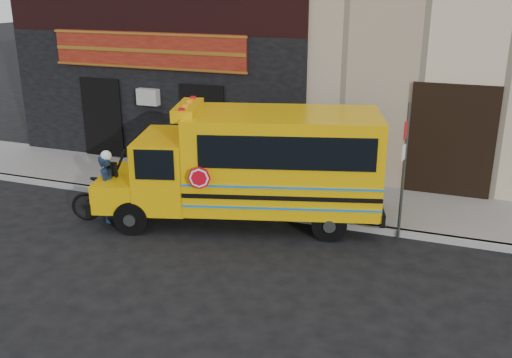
{
  "coord_description": "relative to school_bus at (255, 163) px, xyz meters",
  "views": [
    {
      "loc": [
        4.2,
        -9.98,
        5.62
      ],
      "look_at": [
        -0.17,
        1.85,
        1.25
      ],
      "focal_mm": 40.0,
      "sensor_mm": 36.0,
      "label": 1
    }
  ],
  "objects": [
    {
      "name": "cyclist",
      "position": [
        -3.3,
        -1.29,
        -0.67
      ],
      "size": [
        0.5,
        0.67,
        1.68
      ],
      "primitive_type": "imported",
      "rotation": [
        0.0,
        0.0,
        1.74
      ],
      "color": "#111E33",
      "rests_on": "ground"
    },
    {
      "name": "school_bus",
      "position": [
        0.0,
        0.0,
        0.0
      ],
      "size": [
        7.22,
        3.92,
        2.92
      ],
      "color": "black",
      "rests_on": "ground"
    },
    {
      "name": "sidewalk",
      "position": [
        0.34,
        1.87,
        -1.43
      ],
      "size": [
        40.0,
        3.0,
        0.15
      ],
      "primitive_type": "cube",
      "color": "slate",
      "rests_on": "ground"
    },
    {
      "name": "curb",
      "position": [
        0.34,
        0.37,
        -1.43
      ],
      "size": [
        40.0,
        0.2,
        0.15
      ],
      "primitive_type": "cube",
      "color": "#989993",
      "rests_on": "ground"
    },
    {
      "name": "ground",
      "position": [
        0.34,
        -2.23,
        -1.51
      ],
      "size": [
        120.0,
        120.0,
        0.0
      ],
      "primitive_type": "plane",
      "color": "black",
      "rests_on": "ground"
    },
    {
      "name": "bicycle",
      "position": [
        -3.37,
        -1.23,
        -0.94
      ],
      "size": [
        1.98,
        1.06,
        1.14
      ],
      "primitive_type": "imported",
      "rotation": [
        0.0,
        0.0,
        1.86
      ],
      "color": "black",
      "rests_on": "ground"
    },
    {
      "name": "sign_pole",
      "position": [
        3.45,
        0.21,
        0.25
      ],
      "size": [
        0.09,
        0.28,
        3.2
      ],
      "color": "#3F4641",
      "rests_on": "ground"
    }
  ]
}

